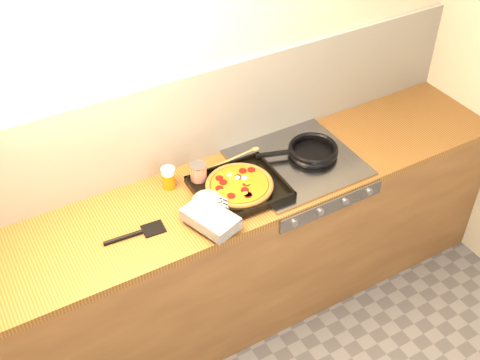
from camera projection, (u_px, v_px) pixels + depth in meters
room_shell at (191, 120)px, 2.95m from camera, size 3.20×3.20×3.20m
counter_run at (222, 256)px, 3.21m from camera, size 3.20×0.62×0.90m
stovetop at (297, 163)px, 3.09m from camera, size 0.60×0.56×0.02m
pizza_on_tray at (231, 194)px, 2.84m from camera, size 0.56×0.48×0.07m
frying_pan at (312, 151)px, 3.11m from camera, size 0.46×0.33×0.04m
tomato_can at (199, 174)px, 2.93m from camera, size 0.11×0.11×0.12m
juice_glass at (169, 178)px, 2.91m from camera, size 0.09×0.09×0.11m
wooden_spoon at (241, 156)px, 3.12m from camera, size 0.30×0.05×0.02m
black_spatula at (136, 234)px, 2.69m from camera, size 0.28×0.09×0.02m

